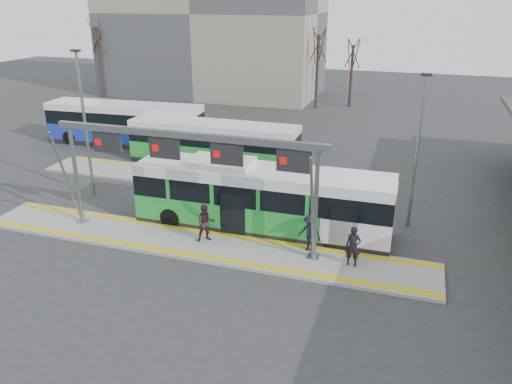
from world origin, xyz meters
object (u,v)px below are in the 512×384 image
at_px(gantry, 188,155).
at_px(hero_bus, 261,199).
at_px(passenger_b, 206,223).
at_px(passenger_a, 353,247).
at_px(passenger_c, 310,233).

distance_m(gantry, hero_bus, 4.50).
bearing_deg(passenger_b, passenger_a, -34.74).
xyz_separation_m(passenger_a, passenger_b, (-6.83, 0.14, 0.03)).
distance_m(gantry, passenger_c, 6.47).
bearing_deg(passenger_c, gantry, -160.35).
bearing_deg(gantry, hero_bus, 41.66).
relative_size(gantry, hero_bus, 1.03).
bearing_deg(hero_bus, gantry, -139.17).
bearing_deg(hero_bus, passenger_b, -130.78).
height_order(gantry, passenger_b, gantry).
bearing_deg(gantry, passenger_b, 4.04).
xyz_separation_m(hero_bus, passenger_c, (2.85, -1.72, -0.58)).
xyz_separation_m(gantry, passenger_b, (0.73, 0.05, -3.24)).
bearing_deg(hero_bus, passenger_c, -31.91).
bearing_deg(passenger_c, passenger_a, -7.81).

